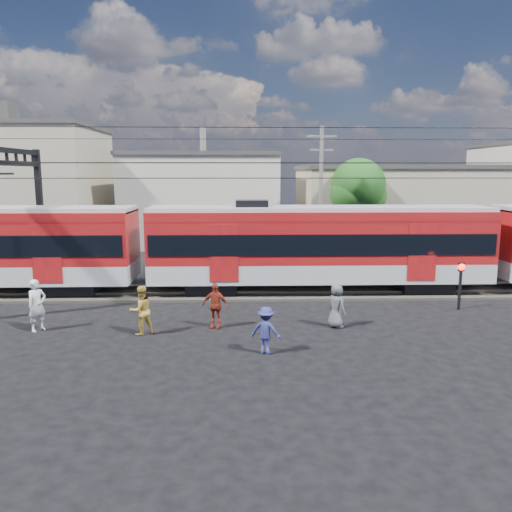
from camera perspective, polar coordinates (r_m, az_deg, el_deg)
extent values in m
plane|color=black|center=(16.57, -5.62, -10.86)|extent=(120.00, 120.00, 0.00)
cube|color=#2D2823|center=(24.21, -4.36, -4.12)|extent=(70.00, 3.40, 0.12)
cube|color=#59544C|center=(23.45, -4.45, -4.27)|extent=(70.00, 0.12, 0.12)
cube|color=#59544C|center=(24.91, -4.29, -3.45)|extent=(70.00, 0.12, 0.12)
cube|color=black|center=(25.40, -20.01, -3.36)|extent=(2.40, 2.20, 0.70)
cube|color=black|center=(24.15, -5.04, -3.45)|extent=(2.40, 2.20, 0.70)
cube|color=black|center=(25.68, 18.45, -3.13)|extent=(2.40, 2.20, 0.70)
cube|color=#A2A5AA|center=(24.23, 7.11, -1.52)|extent=(16.00, 3.00, 0.90)
cube|color=maroon|center=(23.97, 7.19, 2.36)|extent=(16.00, 3.00, 2.40)
cube|color=black|center=(24.00, 7.18, 1.77)|extent=(15.68, 3.08, 0.95)
cube|color=#A2A5AA|center=(23.85, 7.25, 5.34)|extent=(16.00, 2.60, 0.25)
cube|color=black|center=(30.21, -23.41, 4.46)|extent=(0.30, 0.30, 7.00)
cylinder|color=black|center=(22.83, -4.62, 8.84)|extent=(70.00, 0.03, 0.03)
cylinder|color=black|center=(24.23, -4.45, 8.88)|extent=(70.00, 0.03, 0.03)
cylinder|color=black|center=(22.83, -4.64, 10.60)|extent=(70.00, 0.03, 0.03)
cylinder|color=black|center=(24.23, -4.47, 10.54)|extent=(70.00, 0.03, 0.03)
cylinder|color=black|center=(20.10, -5.10, 14.45)|extent=(70.00, 0.03, 0.03)
cylinder|color=black|center=(27.08, -4.22, 13.19)|extent=(70.00, 0.03, 0.03)
cube|color=tan|center=(43.48, -26.57, 6.87)|extent=(14.00, 10.00, 9.00)
cube|color=#3F3D3A|center=(43.59, -27.04, 12.98)|extent=(14.28, 10.20, 0.30)
cube|color=beige|center=(42.67, -5.97, 6.44)|extent=(12.00, 12.00, 7.00)
cube|color=#3F3D3A|center=(42.64, -6.05, 11.35)|extent=(12.24, 12.24, 0.30)
cube|color=tan|center=(41.63, 16.36, 5.34)|extent=(16.00, 10.00, 6.00)
cube|color=#3F3D3A|center=(41.54, 16.57, 9.68)|extent=(16.32, 10.20, 0.30)
cylinder|color=slate|center=(30.92, 7.39, 6.65)|extent=(0.24, 0.24, 8.50)
cube|color=slate|center=(30.96, 7.54, 13.41)|extent=(1.80, 0.12, 0.12)
cube|color=slate|center=(30.91, 7.51, 11.93)|extent=(1.40, 0.12, 0.12)
cylinder|color=#382619|center=(34.62, 11.44, 3.04)|extent=(0.36, 0.36, 3.92)
sphere|color=#184D16|center=(34.42, 11.61, 7.90)|extent=(3.64, 3.64, 3.64)
sphere|color=#184D16|center=(34.88, 12.42, 6.74)|extent=(2.80, 2.80, 2.80)
imported|color=silver|center=(20.02, -23.75, -5.17)|extent=(0.80, 0.84, 1.92)
imported|color=gold|center=(18.40, -12.99, -6.06)|extent=(1.10, 1.05, 1.79)
imported|color=navy|center=(16.12, 1.15, -8.50)|extent=(1.14, 0.91, 1.55)
imported|color=maroon|center=(18.74, -4.70, -5.67)|extent=(1.08, 0.69, 1.72)
imported|color=#525257|center=(19.00, 9.17, -5.63)|extent=(0.89, 0.97, 1.67)
cylinder|color=black|center=(22.80, 22.28, -3.38)|extent=(0.13, 0.13, 1.90)
sphere|color=#FF140C|center=(22.63, 22.42, -1.16)|extent=(0.30, 0.30, 0.30)
cube|color=black|center=(22.63, 22.42, -1.16)|extent=(0.26, 0.06, 0.37)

